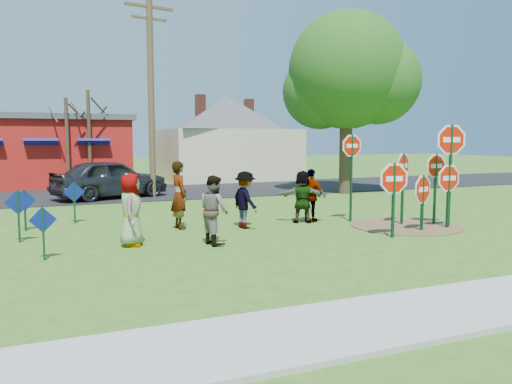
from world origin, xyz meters
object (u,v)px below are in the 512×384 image
stop_sign_b (352,155)px  utility_pole (151,92)px  leafy_tree (350,77)px  person_a (131,210)px  stop_sign_c (451,151)px  stop_sign_d (436,171)px  stop_sign_a (394,184)px  suv (110,179)px  person_b (179,195)px

stop_sign_b → utility_pole: size_ratio=0.32×
leafy_tree → person_a: bearing=-144.5°
stop_sign_c → stop_sign_d: stop_sign_c is taller
stop_sign_a → stop_sign_b: bearing=87.0°
stop_sign_b → suv: 11.17m
stop_sign_a → person_a: stop_sign_a is taller
suv → person_a: bearing=156.9°
stop_sign_b → utility_pole: 10.29m
utility_pole → person_b: bearing=-95.7°
stop_sign_c → person_a: stop_sign_c is taller
stop_sign_a → stop_sign_c: 2.70m
leafy_tree → utility_pole: bearing=168.6°
stop_sign_a → stop_sign_d: size_ratio=0.93×
leafy_tree → stop_sign_b: bearing=-122.3°
stop_sign_a → stop_sign_b: (0.43, 2.63, 0.68)m
stop_sign_a → utility_pole: (-4.02, 11.55, 3.23)m
utility_pole → leafy_tree: (8.96, -1.80, 0.86)m
person_b → leafy_tree: leafy_tree is taller
stop_sign_c → person_b: size_ratio=1.62×
stop_sign_a → stop_sign_d: stop_sign_d is taller
stop_sign_b → stop_sign_d: stop_sign_b is taller
person_b → stop_sign_a: bearing=-131.4°
suv → stop_sign_c: bearing=-162.7°
stop_sign_c → stop_sign_d: (-0.02, 0.55, -0.60)m
stop_sign_d → stop_sign_b: bearing=142.5°
person_b → leafy_tree: size_ratio=0.23×
stop_sign_c → person_b: 7.95m
suv → utility_pole: (1.80, -0.25, 3.75)m
stop_sign_a → person_b: 5.95m
stop_sign_d → person_a: stop_sign_d is taller
person_a → stop_sign_b: bearing=-65.2°
utility_pole → leafy_tree: 9.18m
person_a → utility_pole: (2.46, 9.95, 3.75)m
person_b → stop_sign_b: bearing=-104.8°
stop_sign_a → stop_sign_c: size_ratio=0.67×
stop_sign_d → person_b: bearing=160.3°
stop_sign_d → person_b: stop_sign_d is taller
person_b → suv: (-0.98, 8.35, -0.09)m
stop_sign_d → utility_pole: utility_pole is taller
person_a → utility_pole: utility_pole is taller
stop_sign_a → stop_sign_d: (2.47, 1.20, 0.21)m
stop_sign_b → stop_sign_c: bearing=-46.5°
stop_sign_b → person_a: stop_sign_b is taller
stop_sign_c → utility_pole: (-6.51, 10.91, 2.42)m
suv → leafy_tree: bearing=-120.2°
stop_sign_d → utility_pole: size_ratio=0.26×
stop_sign_c → stop_sign_a: bearing=-151.5°
stop_sign_a → suv: bearing=122.5°
stop_sign_a → person_a: size_ratio=1.20×
stop_sign_d → utility_pole: (-6.49, 10.36, 3.02)m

